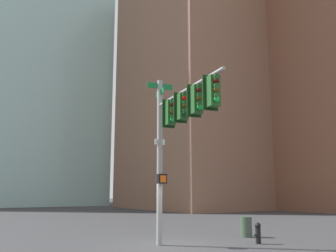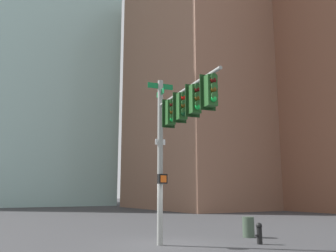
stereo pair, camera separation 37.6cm
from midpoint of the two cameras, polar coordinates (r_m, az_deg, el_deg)
ground_plane at (r=15.55m, az=-1.03°, el=-18.25°), size 200.00×200.00×0.00m
signal_pole_assembly at (r=13.81m, az=0.66°, el=0.19°), size 1.51×5.61×6.94m
fire_hydrant at (r=16.14m, az=13.35°, el=-16.01°), size 0.34×0.26×0.87m
litter_bin at (r=18.37m, az=11.63°, el=-15.34°), size 0.56×0.56×0.95m
building_brick_midblock at (r=52.77m, az=6.16°, el=6.78°), size 20.29×19.69×35.28m
building_glass_tower at (r=75.54m, az=-22.51°, el=16.48°), size 26.81×26.39×70.52m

